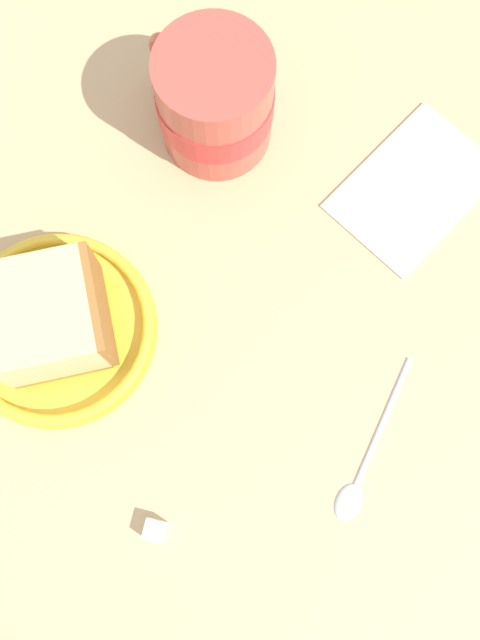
{
  "coord_description": "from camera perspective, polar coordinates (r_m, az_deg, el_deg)",
  "views": [
    {
      "loc": [
        10.23,
        -8.23,
        56.55
      ],
      "look_at": [
        6.36,
        3.57,
        3.0
      ],
      "focal_mm": 40.29,
      "sensor_mm": 36.0,
      "label": 1
    }
  ],
  "objects": [
    {
      "name": "sugar_cube",
      "position": [
        0.56,
        -6.79,
        -16.25
      ],
      "size": [
        1.65,
        1.65,
        1.54
      ],
      "primitive_type": "cube",
      "rotation": [
        0.0,
        0.0,
        0.07
      ],
      "color": "white",
      "rests_on": "ground_plane"
    },
    {
      "name": "tea_mug",
      "position": [
        0.6,
        -2.09,
        17.1
      ],
      "size": [
        11.6,
        9.46,
        10.17
      ],
      "color": "#BF4C3F",
      "rests_on": "ground_plane"
    },
    {
      "name": "small_plate",
      "position": [
        0.59,
        -14.35,
        -0.64
      ],
      "size": [
        15.92,
        15.92,
        1.82
      ],
      "color": "yellow",
      "rests_on": "ground_plane"
    },
    {
      "name": "folded_napkin",
      "position": [
        0.63,
        13.65,
        10.18
      ],
      "size": [
        14.05,
        15.98,
        0.6
      ],
      "primitive_type": "cube",
      "rotation": [
        0.0,
        0.0,
        -0.45
      ],
      "color": "white",
      "rests_on": "ground_plane"
    },
    {
      "name": "teaspoon",
      "position": [
        0.57,
        9.67,
        -11.8
      ],
      "size": [
        2.98,
        13.98,
        0.8
      ],
      "color": "silver",
      "rests_on": "ground_plane"
    },
    {
      "name": "cake_slice",
      "position": [
        0.56,
        -14.92,
        0.18
      ],
      "size": [
        11.35,
        11.32,
        6.74
      ],
      "color": "#9E662D",
      "rests_on": "small_plate"
    },
    {
      "name": "ground_plane",
      "position": [
        0.6,
        -6.89,
        -2.32
      ],
      "size": [
        113.22,
        113.22,
        3.26
      ],
      "primitive_type": "cube",
      "color": "tan"
    }
  ]
}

